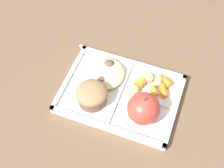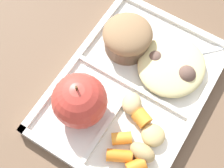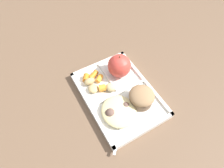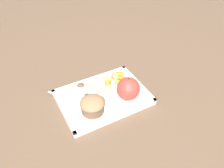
% 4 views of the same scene
% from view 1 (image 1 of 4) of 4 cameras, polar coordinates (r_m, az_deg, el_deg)
% --- Properties ---
extents(ground, '(6.00, 6.00, 0.00)m').
position_cam_1_polar(ground, '(0.85, 1.52, -2.20)').
color(ground, brown).
extents(lunch_tray, '(0.31, 0.22, 0.02)m').
position_cam_1_polar(lunch_tray, '(0.84, 1.56, -1.90)').
color(lunch_tray, silver).
rests_on(lunch_tray, ground).
extents(green_apple, '(0.08, 0.08, 0.09)m').
position_cam_1_polar(green_apple, '(0.77, 5.80, -4.51)').
color(green_apple, '#C63D33').
rests_on(green_apple, lunch_tray).
extents(bran_muffin, '(0.08, 0.08, 0.06)m').
position_cam_1_polar(bran_muffin, '(0.80, -3.72, -1.97)').
color(bran_muffin, brown).
rests_on(bran_muffin, lunch_tray).
extents(carrot_slice_tilted, '(0.03, 0.03, 0.02)m').
position_cam_1_polar(carrot_slice_tilted, '(0.86, 10.04, 0.35)').
color(carrot_slice_tilted, orange).
rests_on(carrot_slice_tilted, lunch_tray).
extents(carrot_slice_edge, '(0.03, 0.04, 0.02)m').
position_cam_1_polar(carrot_slice_edge, '(0.84, 9.45, -1.22)').
color(carrot_slice_edge, orange).
rests_on(carrot_slice_edge, lunch_tray).
extents(carrot_slice_center, '(0.03, 0.03, 0.02)m').
position_cam_1_polar(carrot_slice_center, '(0.84, 5.16, 0.18)').
color(carrot_slice_center, orange).
rests_on(carrot_slice_center, lunch_tray).
extents(carrot_slice_large, '(0.03, 0.03, 0.02)m').
position_cam_1_polar(carrot_slice_large, '(0.84, 7.68, -1.34)').
color(carrot_slice_large, orange).
rests_on(carrot_slice_large, lunch_tray).
extents(potato_chunk_golden, '(0.03, 0.04, 0.03)m').
position_cam_1_polar(potato_chunk_golden, '(0.85, 8.58, 0.74)').
color(potato_chunk_golden, tan).
rests_on(potato_chunk_golden, lunch_tray).
extents(potato_chunk_large, '(0.04, 0.04, 0.02)m').
position_cam_1_polar(potato_chunk_large, '(0.86, 6.54, 1.26)').
color(potato_chunk_large, tan).
rests_on(potato_chunk_large, lunch_tray).
extents(potato_chunk_wedge, '(0.05, 0.04, 0.02)m').
position_cam_1_polar(potato_chunk_wedge, '(0.83, 3.81, -0.93)').
color(potato_chunk_wedge, tan).
rests_on(potato_chunk_wedge, lunch_tray).
extents(egg_noodle_pile, '(0.12, 0.11, 0.03)m').
position_cam_1_polar(egg_noodle_pile, '(0.86, -1.52, 2.06)').
color(egg_noodle_pile, beige).
rests_on(egg_noodle_pile, lunch_tray).
extents(meatball_center, '(0.03, 0.03, 0.03)m').
position_cam_1_polar(meatball_center, '(0.84, -1.97, 0.55)').
color(meatball_center, brown).
rests_on(meatball_center, lunch_tray).
extents(meatball_front, '(0.03, 0.03, 0.03)m').
position_cam_1_polar(meatball_front, '(0.87, -0.55, 3.48)').
color(meatball_front, brown).
rests_on(meatball_front, lunch_tray).
extents(plastic_fork, '(0.12, 0.11, 0.00)m').
position_cam_1_polar(plastic_fork, '(0.89, -3.68, 3.19)').
color(plastic_fork, silver).
rests_on(plastic_fork, lunch_tray).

